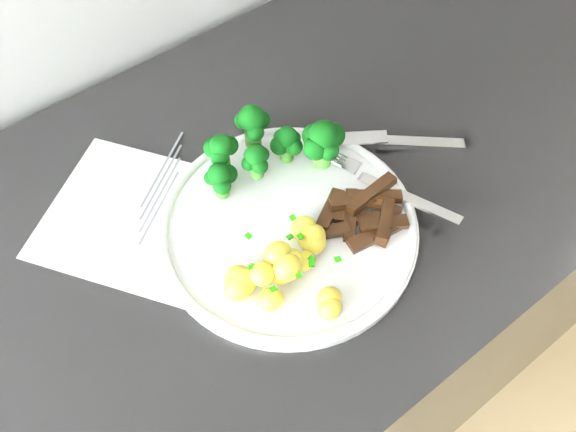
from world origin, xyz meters
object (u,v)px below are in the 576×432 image
at_px(broccoli, 274,145).
at_px(knife, 397,143).
at_px(recipe_paper, 158,222).
at_px(potatoes, 282,267).
at_px(counter, 291,331).
at_px(beef_strips, 362,214).
at_px(plate, 288,226).
at_px(fork, 388,187).

height_order(broccoli, knife, broccoli).
distance_m(recipe_paper, potatoes, 0.17).
xyz_separation_m(recipe_paper, broccoli, (0.16, -0.02, 0.05)).
height_order(counter, beef_strips, beef_strips).
height_order(recipe_paper, beef_strips, beef_strips).
bearing_deg(plate, potatoes, -132.77).
bearing_deg(fork, counter, 134.40).
bearing_deg(plate, recipe_paper, 138.58).
height_order(counter, broccoli, broccoli).
bearing_deg(counter, fork, -45.60).
height_order(recipe_paper, broccoli, broccoli).
xyz_separation_m(potatoes, fork, (0.17, 0.01, -0.01)).
xyz_separation_m(fork, knife, (0.06, 0.05, -0.01)).
relative_size(recipe_paper, fork, 1.67).
xyz_separation_m(recipe_paper, fork, (0.24, -0.14, 0.02)).
xyz_separation_m(plate, beef_strips, (0.07, -0.05, 0.01)).
xyz_separation_m(counter, beef_strips, (0.03, -0.10, 0.48)).
height_order(plate, beef_strips, beef_strips).
relative_size(plate, fork, 1.54).
relative_size(recipe_paper, knife, 1.65).
xyz_separation_m(beef_strips, fork, (0.05, 0.01, -0.00)).
distance_m(beef_strips, knife, 0.13).
xyz_separation_m(counter, fork, (0.08, -0.08, 0.47)).
bearing_deg(potatoes, broccoli, 56.49).
bearing_deg(beef_strips, potatoes, -178.90).
bearing_deg(plate, counter, 47.75).
relative_size(recipe_paper, potatoes, 2.43).
bearing_deg(potatoes, plate, 47.23).
bearing_deg(knife, fork, -142.13).
distance_m(potatoes, fork, 0.17).
xyz_separation_m(plate, fork, (0.13, -0.03, 0.01)).
height_order(counter, potatoes, potatoes).
xyz_separation_m(counter, recipe_paper, (-0.16, 0.05, 0.46)).
bearing_deg(counter, beef_strips, -72.90).
bearing_deg(recipe_paper, broccoli, -8.29).
distance_m(counter, plate, 0.47).
distance_m(recipe_paper, beef_strips, 0.24).
relative_size(broccoli, beef_strips, 1.28).
bearing_deg(potatoes, counter, 47.49).
bearing_deg(counter, knife, -12.81).
bearing_deg(fork, potatoes, -175.02).
relative_size(beef_strips, fork, 0.68).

